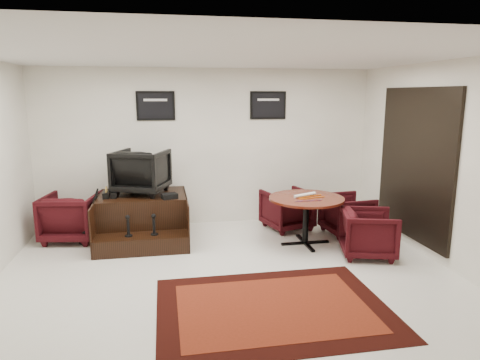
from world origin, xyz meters
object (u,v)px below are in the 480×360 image
shine_podium (143,219)px  table_chair_window (347,212)px  shine_chair (141,169)px  table_chair_back (287,207)px  armchair_side (71,215)px  meeting_table (306,203)px  table_chair_corner (369,231)px

shine_podium → table_chair_window: table_chair_window is taller
shine_chair → table_chair_back: shine_chair is taller
armchair_side → table_chair_back: armchair_side is taller
shine_podium → table_chair_back: bearing=2.6°
shine_podium → meeting_table: size_ratio=1.25×
shine_podium → table_chair_window: (3.41, -0.35, 0.03)m
armchair_side → table_chair_corner: 4.69m
armchair_side → table_chair_back: bearing=-171.3°
shine_chair → meeting_table: (2.55, -0.87, -0.46)m
armchair_side → table_chair_window: bearing=-177.0°
shine_podium → meeting_table: bearing=-15.9°
table_chair_back → table_chair_corner: 1.69m
meeting_table → table_chair_window: size_ratio=1.57×
meeting_table → table_chair_window: 0.99m
table_chair_window → table_chair_corner: bearing=166.6°
table_chair_corner → table_chair_back: bearing=43.9°
shine_chair → table_chair_back: (2.49, -0.04, -0.75)m
table_chair_window → table_chair_corner: (-0.12, -1.02, 0.01)m
shine_chair → table_chair_corner: shine_chair is taller
armchair_side → table_chair_back: size_ratio=1.10×
shine_chair → table_chair_window: (3.41, -0.50, -0.76)m
shine_chair → table_chair_back: 2.60m
shine_podium → meeting_table: 2.67m
meeting_table → table_chair_back: 0.89m
table_chair_back → table_chair_corner: bearing=102.1°
shine_podium → table_chair_window: bearing=-5.9°
shine_podium → shine_chair: (0.00, 0.15, 0.80)m
shine_chair → table_chair_corner: (3.29, -1.52, -0.76)m
shine_podium → meeting_table: meeting_table is taller
shine_chair → armchair_side: bearing=20.1°
table_chair_window → shine_chair: bearing=75.3°
table_chair_window → table_chair_corner: 1.03m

